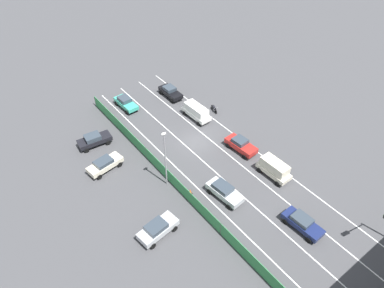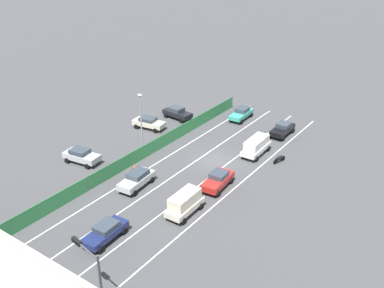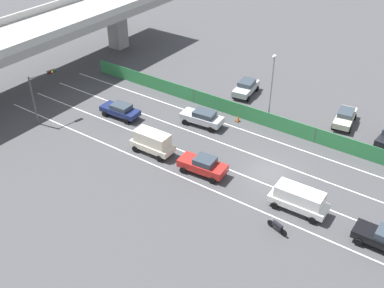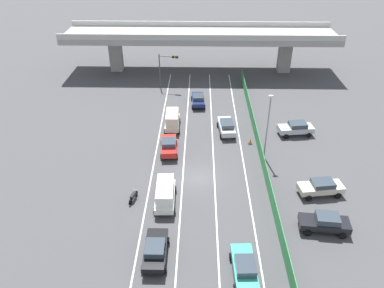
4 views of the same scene
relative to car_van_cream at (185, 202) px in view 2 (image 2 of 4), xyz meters
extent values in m
plane|color=#424244|center=(3.53, -10.80, -1.26)|extent=(300.00, 300.00, 0.00)
cube|color=silver|center=(-1.58, -4.77, -1.26)|extent=(0.14, 48.05, 0.01)
cube|color=silver|center=(1.83, -4.77, -1.26)|extent=(0.14, 48.05, 0.01)
cube|color=silver|center=(5.23, -4.77, -1.26)|extent=(0.14, 48.05, 0.01)
cube|color=silver|center=(8.63, -4.77, -1.26)|extent=(0.14, 48.05, 0.01)
cube|color=#338447|center=(10.63, -4.77, -0.42)|extent=(0.06, 44.05, 1.69)
cylinder|color=#4C514C|center=(10.63, -26.80, -0.42)|extent=(0.10, 0.10, 1.69)
cylinder|color=#4C514C|center=(10.63, -12.11, -0.42)|extent=(0.10, 0.10, 1.69)
cylinder|color=#4C514C|center=(10.63, 2.57, -0.42)|extent=(0.10, 0.10, 1.69)
cube|color=beige|center=(0.00, 0.00, -0.49)|extent=(1.88, 4.34, 0.59)
cube|color=beige|center=(0.00, 0.00, 0.39)|extent=(1.65, 3.56, 1.17)
cylinder|color=black|center=(-0.92, 1.44, -0.94)|extent=(0.23, 0.64, 0.64)
cylinder|color=black|center=(0.86, 1.48, -0.94)|extent=(0.23, 0.64, 0.64)
cylinder|color=black|center=(-0.86, -1.48, -0.94)|extent=(0.23, 0.64, 0.64)
cylinder|color=black|center=(0.92, -1.44, -0.94)|extent=(0.23, 0.64, 0.64)
cube|color=navy|center=(3.32, 7.24, -0.49)|extent=(1.96, 4.53, 0.58)
cube|color=#333D47|center=(3.33, 7.03, 0.05)|extent=(1.63, 2.13, 0.51)
cylinder|color=black|center=(2.38, 8.71, -0.94)|extent=(0.25, 0.65, 0.64)
cylinder|color=black|center=(4.11, 8.80, -0.94)|extent=(0.25, 0.65, 0.64)
cylinder|color=black|center=(2.53, 5.69, -0.94)|extent=(0.25, 0.65, 0.64)
cylinder|color=black|center=(4.27, 5.78, -0.94)|extent=(0.25, 0.65, 0.64)
cube|color=silver|center=(0.29, -14.98, -0.50)|extent=(1.96, 4.81, 0.57)
cube|color=silver|center=(0.29, -14.98, 0.31)|extent=(1.72, 3.94, 1.04)
cylinder|color=black|center=(-0.67, -13.39, -0.94)|extent=(0.24, 0.65, 0.64)
cylinder|color=black|center=(1.16, -13.33, -0.94)|extent=(0.24, 0.65, 0.64)
cylinder|color=black|center=(-0.57, -16.62, -0.94)|extent=(0.24, 0.65, 0.64)
cylinder|color=black|center=(1.25, -16.57, -0.94)|extent=(0.24, 0.65, 0.64)
cube|color=teal|center=(7.17, -23.48, -0.49)|extent=(1.91, 4.55, 0.58)
cube|color=#333D47|center=(7.18, -23.80, 0.10)|extent=(1.59, 1.98, 0.60)
cylinder|color=black|center=(6.24, -22.00, -0.94)|extent=(0.25, 0.65, 0.64)
cylinder|color=black|center=(7.96, -21.92, -0.94)|extent=(0.25, 0.65, 0.64)
cylinder|color=black|center=(6.38, -25.04, -0.94)|extent=(0.25, 0.65, 0.64)
cylinder|color=black|center=(8.09, -24.96, -0.94)|extent=(0.25, 0.65, 0.64)
cube|color=black|center=(0.06, -21.88, -0.48)|extent=(1.79, 4.43, 0.61)
cube|color=#333D47|center=(0.06, -22.17, 0.10)|extent=(1.57, 1.83, 0.54)
cylinder|color=black|center=(-0.83, -20.37, -0.94)|extent=(0.22, 0.64, 0.64)
cylinder|color=black|center=(0.95, -20.37, -0.94)|extent=(0.22, 0.64, 0.64)
cylinder|color=black|center=(-0.82, -23.39, -0.94)|extent=(0.22, 0.64, 0.64)
cylinder|color=black|center=(0.95, -23.38, -0.94)|extent=(0.22, 0.64, 0.64)
cube|color=red|center=(-0.03, -5.81, -0.43)|extent=(2.12, 4.56, 0.70)
cube|color=#333D47|center=(-0.01, -6.06, 0.19)|extent=(1.70, 1.91, 0.54)
cylinder|color=black|center=(-1.03, -4.37, -0.94)|extent=(0.27, 0.66, 0.64)
cylinder|color=black|center=(0.74, -4.23, -0.94)|extent=(0.27, 0.66, 0.64)
cylinder|color=black|center=(-0.80, -7.38, -0.94)|extent=(0.27, 0.66, 0.64)
cylinder|color=black|center=(0.97, -7.24, -0.94)|extent=(0.27, 0.66, 0.64)
cube|color=#B7BABC|center=(7.02, -0.98, -0.45)|extent=(2.17, 4.68, 0.67)
cube|color=#333D47|center=(7.05, -1.30, 0.16)|extent=(1.75, 2.34, 0.54)
cylinder|color=black|center=(6.00, 0.48, -0.94)|extent=(0.28, 0.66, 0.64)
cylinder|color=black|center=(7.76, 0.64, -0.94)|extent=(0.28, 0.66, 0.64)
cylinder|color=black|center=(6.28, -2.59, -0.94)|extent=(0.28, 0.66, 0.64)
cylinder|color=black|center=(8.04, -2.43, -0.94)|extent=(0.28, 0.66, 0.64)
cylinder|color=black|center=(-2.73, -14.07, -0.96)|extent=(0.26, 0.60, 0.60)
cylinder|color=black|center=(-3.10, -15.36, -0.96)|extent=(0.26, 0.60, 0.60)
cube|color=black|center=(-2.91, -14.71, -0.68)|extent=(0.52, 0.96, 0.36)
cylinder|color=#B2B2B2|center=(-2.76, -14.17, -0.34)|extent=(0.59, 0.19, 0.03)
cube|color=black|center=(14.76, -18.42, -0.47)|extent=(4.54, 2.19, 0.61)
cube|color=#333D47|center=(14.95, -18.43, 0.13)|extent=(2.14, 1.74, 0.59)
cylinder|color=black|center=(13.19, -19.15, -0.94)|extent=(0.66, 0.28, 0.64)
cylinder|color=black|center=(13.36, -17.39, -0.94)|extent=(0.66, 0.28, 0.64)
cylinder|color=black|center=(16.16, -19.44, -0.94)|extent=(0.66, 0.28, 0.64)
cylinder|color=black|center=(16.33, -17.68, -0.94)|extent=(0.66, 0.28, 0.64)
cube|color=beige|center=(15.79, -13.35, -0.47)|extent=(4.66, 2.35, 0.63)
cube|color=#333D47|center=(15.94, -13.33, 0.09)|extent=(2.35, 1.81, 0.49)
cylinder|color=black|center=(14.42, -14.42, -0.94)|extent=(0.67, 0.31, 0.64)
cylinder|color=black|center=(14.17, -12.71, -0.94)|extent=(0.67, 0.31, 0.64)
cylinder|color=black|center=(17.41, -13.98, -0.94)|extent=(0.67, 0.31, 0.64)
cylinder|color=black|center=(17.17, -12.28, -0.94)|extent=(0.67, 0.31, 0.64)
cube|color=#B2B5B7|center=(15.82, -1.35, -0.44)|extent=(4.59, 2.38, 0.69)
cube|color=#333D47|center=(16.03, -1.32, 0.17)|extent=(2.30, 1.86, 0.53)
cylinder|color=black|center=(14.45, -2.45, -0.94)|extent=(0.66, 0.30, 0.64)
cylinder|color=black|center=(14.22, -0.65, -0.94)|extent=(0.66, 0.30, 0.64)
cylinder|color=black|center=(17.42, -2.05, -0.94)|extent=(0.66, 0.30, 0.64)
cylinder|color=black|center=(17.18, -0.25, -0.94)|extent=(0.66, 0.30, 0.64)
cylinder|color=#47474C|center=(-2.84, 13.45, 1.51)|extent=(0.18, 0.18, 5.55)
cylinder|color=#47474C|center=(-1.43, 13.20, 3.99)|extent=(2.83, 0.61, 0.12)
cube|color=black|center=(-0.31, 13.01, 3.99)|extent=(0.99, 0.44, 0.32)
sphere|color=#390706|center=(-0.63, 12.90, 3.99)|extent=(0.20, 0.20, 0.20)
sphere|color=#EFA319|center=(-0.34, 12.85, 3.99)|extent=(0.20, 0.20, 0.20)
sphere|color=black|center=(-0.04, 12.80, 3.99)|extent=(0.20, 0.20, 0.20)
cylinder|color=gray|center=(11.11, -6.69, 2.52)|extent=(0.16, 0.16, 7.57)
ellipsoid|color=silver|center=(11.11, -6.69, 6.49)|extent=(0.60, 0.36, 0.28)
cone|color=orange|center=(9.83, -3.79, -0.89)|extent=(0.36, 0.36, 0.74)
cube|color=black|center=(9.83, -3.79, -1.25)|extent=(0.47, 0.47, 0.03)
camera|label=1|loc=(26.50, 18.55, 30.64)|focal=33.72mm
camera|label=2|loc=(-20.85, 28.27, 23.38)|focal=41.32mm
camera|label=3|loc=(-28.23, -24.39, 24.18)|focal=43.34mm
camera|label=4|loc=(3.52, -43.49, 23.18)|focal=35.32mm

